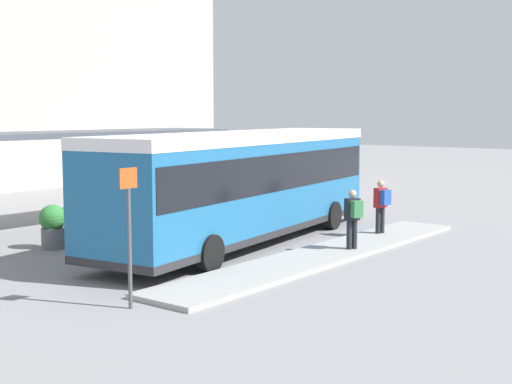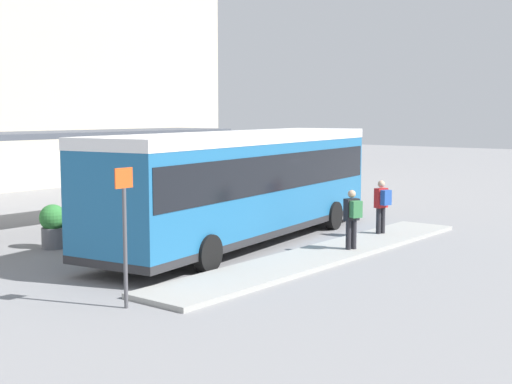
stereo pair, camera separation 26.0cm
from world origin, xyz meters
name	(u,v)px [view 1 (the left image)]	position (x,y,z in m)	size (l,w,h in m)	color
ground_plane	(244,243)	(0.00, 0.00, 0.00)	(120.00, 120.00, 0.00)	gray
curb_island	(326,254)	(-0.13, -2.95, 0.06)	(12.70, 1.80, 0.12)	#9E9E99
city_bus	(244,179)	(0.01, 0.00, 1.92)	(12.23, 4.28, 3.30)	#1E6093
pedestrian_waiting	(353,215)	(0.66, -3.33, 1.06)	(0.49, 0.52, 1.64)	#232328
pedestrian_companion	(381,203)	(3.46, -2.72, 1.07)	(0.46, 0.50, 1.66)	#232328
bicycle_orange	(307,196)	(8.79, 3.61, 0.34)	(0.48, 1.56, 0.67)	black
bicycle_red	(297,194)	(9.00, 4.27, 0.38)	(0.48, 1.76, 0.76)	black
bicycle_white	(283,194)	(8.87, 4.92, 0.33)	(0.48, 1.52, 0.66)	black
station_shelter	(62,135)	(-1.71, 6.26, 3.12)	(13.58, 2.90, 3.25)	#4C515B
potted_planter_near_shelter	(53,226)	(-3.98, 3.78, 0.67)	(0.76, 0.76, 1.27)	slate
platform_sign	(129,231)	(-6.90, -2.67, 1.56)	(0.44, 0.08, 2.80)	#4C4C51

